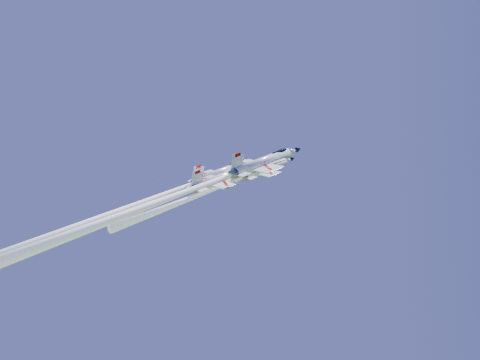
% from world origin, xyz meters
% --- Properties ---
extents(jet_lead, '(21.57, 27.66, 27.29)m').
position_xyz_m(jet_lead, '(-3.87, -3.23, 100.51)').
color(jet_lead, white).
extents(jet_left, '(31.29, 42.39, 47.59)m').
position_xyz_m(jet_left, '(-20.67, -11.38, 95.38)').
color(jet_left, white).
extents(jet_right, '(30.17, 39.89, 42.32)m').
position_xyz_m(jet_right, '(-8.22, -16.99, 96.76)').
color(jet_right, white).
extents(jet_slot, '(30.40, 40.83, 44.94)m').
position_xyz_m(jet_slot, '(-17.90, -16.45, 93.58)').
color(jet_slot, white).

